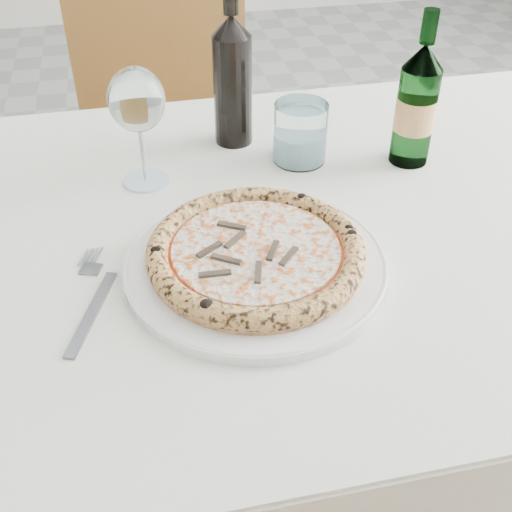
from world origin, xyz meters
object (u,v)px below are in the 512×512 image
Objects in this scene: chair_far at (167,133)px; plate at (256,263)px; wine_bottle at (233,79)px; pizza at (256,252)px; tumbler at (300,137)px; dining_table at (242,272)px; wine_glass at (137,102)px; beer_bottle at (416,105)px.

plate is (0.05, -0.84, 0.23)m from chair_far.
pizza is at bearing -95.98° from wine_bottle.
chair_far is at bearing 99.82° from wine_bottle.
pizza is at bearing -116.31° from tumbler.
wine_bottle reaches higher than dining_table.
wine_glass reaches higher than plate.
chair_far reaches higher than plate.
pizza is 1.08× the size of wine_bottle.
chair_far is 3.55× the size of wine_bottle.
plate is 0.37m from wine_bottle.
wine_glass is (-0.12, 0.15, 0.22)m from dining_table.
wine_bottle is (0.04, 0.35, 0.10)m from plate.
dining_table is at bearing -86.32° from chair_far.
beer_bottle reaches higher than dining_table.
wine_bottle reaches higher than beer_bottle.
wine_bottle is at bearing 84.03° from plate.
pizza is at bearing -63.42° from wine_glass.
pizza is (0.05, -0.84, 0.25)m from chair_far.
chair_far is (-0.05, 0.74, -0.14)m from dining_table.
pizza is 1.16× the size of beer_bottle.
dining_table is at bearing 90.00° from plate.
chair_far is 0.87m from plate.
beer_bottle is (0.18, -0.04, 0.06)m from tumbler.
dining_table is at bearing -98.33° from wine_bottle.
wine_bottle is at bearing 154.56° from beer_bottle.
chair_far is 3.80× the size of beer_bottle.
beer_bottle is (0.31, 0.22, 0.09)m from plate.
plate is at bearing -86.76° from chair_far.
dining_table is 0.29m from wine_glass.
dining_table is 0.75m from chair_far.
dining_table is 7.86× the size of wine_glass.
pizza is 0.36m from wine_bottle.
pizza is at bearing -143.88° from beer_bottle.
dining_table is 15.04× the size of tumbler.
wine_bottle is (0.16, 0.10, -0.02)m from wine_glass.
pizza is at bearing -90.00° from dining_table.
dining_table is 0.32m from wine_bottle.
tumbler is at bearing 63.69° from plate.
tumbler is at bearing -43.04° from wine_bottle.
pizza is 0.29m from tumbler.
tumbler is at bearing 166.98° from beer_bottle.
chair_far is 4.99× the size of wine_glass.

